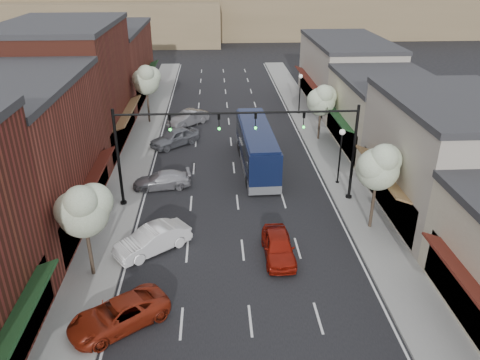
{
  "coord_description": "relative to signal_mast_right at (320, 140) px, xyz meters",
  "views": [
    {
      "loc": [
        -1.47,
        -21.24,
        15.84
      ],
      "look_at": [
        0.13,
        7.06,
        2.2
      ],
      "focal_mm": 35.0,
      "sensor_mm": 36.0,
      "label": 1
    }
  ],
  "objects": [
    {
      "name": "ground",
      "position": [
        -5.62,
        -8.0,
        -4.62
      ],
      "size": [
        160.0,
        160.0,
        0.0
      ],
      "primitive_type": "plane",
      "color": "black",
      "rests_on": "ground"
    },
    {
      "name": "sidewalk_left",
      "position": [
        -14.02,
        10.5,
        -4.55
      ],
      "size": [
        2.8,
        73.0,
        0.15
      ],
      "primitive_type": "cube",
      "color": "gray",
      "rests_on": "ground"
    },
    {
      "name": "sidewalk_right",
      "position": [
        2.78,
        10.5,
        -4.55
      ],
      "size": [
        2.8,
        73.0,
        0.15
      ],
      "primitive_type": "cube",
      "color": "gray",
      "rests_on": "ground"
    },
    {
      "name": "curb_left",
      "position": [
        -12.62,
        10.5,
        -4.55
      ],
      "size": [
        0.25,
        73.0,
        0.17
      ],
      "primitive_type": "cube",
      "color": "gray",
      "rests_on": "ground"
    },
    {
      "name": "curb_right",
      "position": [
        1.38,
        10.5,
        -4.55
      ],
      "size": [
        0.25,
        73.0,
        0.17
      ],
      "primitive_type": "cube",
      "color": "gray",
      "rests_on": "ground"
    },
    {
      "name": "bldg_left_midnear",
      "position": [
        -19.85,
        -2.0,
        0.03
      ],
      "size": [
        10.14,
        14.1,
        9.4
      ],
      "color": "brown",
      "rests_on": "ground"
    },
    {
      "name": "bldg_left_midfar",
      "position": [
        -19.86,
        12.0,
        0.78
      ],
      "size": [
        10.14,
        14.1,
        10.9
      ],
      "color": "maroon",
      "rests_on": "ground"
    },
    {
      "name": "bldg_left_far",
      "position": [
        -19.84,
        28.0,
        -0.46
      ],
      "size": [
        10.14,
        18.1,
        8.4
      ],
      "color": "brown",
      "rests_on": "ground"
    },
    {
      "name": "bldg_right_midnear",
      "position": [
        8.1,
        -2.0,
        -0.72
      ],
      "size": [
        9.14,
        12.1,
        7.9
      ],
      "color": "#A1978A",
      "rests_on": "ground"
    },
    {
      "name": "bldg_right_midfar",
      "position": [
        8.08,
        10.0,
        -1.46
      ],
      "size": [
        9.14,
        12.1,
        6.4
      ],
      "color": "beige",
      "rests_on": "ground"
    },
    {
      "name": "bldg_right_far",
      "position": [
        8.09,
        24.0,
        -0.96
      ],
      "size": [
        9.14,
        16.1,
        7.4
      ],
      "color": "#A1978A",
      "rests_on": "ground"
    },
    {
      "name": "hill_far",
      "position": [
        -5.62,
        82.0,
        1.38
      ],
      "size": [
        120.0,
        30.0,
        12.0
      ],
      "primitive_type": "cube",
      "color": "#7A6647",
      "rests_on": "ground"
    },
    {
      "name": "hill_near",
      "position": [
        -30.62,
        70.0,
        -0.62
      ],
      "size": [
        50.0,
        20.0,
        8.0
      ],
      "primitive_type": "cube",
      "color": "#7A6647",
      "rests_on": "ground"
    },
    {
      "name": "signal_mast_right",
      "position": [
        0.0,
        0.0,
        0.0
      ],
      "size": [
        8.22,
        0.46,
        7.0
      ],
      "color": "black",
      "rests_on": "ground"
    },
    {
      "name": "signal_mast_left",
      "position": [
        -11.24,
        0.0,
        0.0
      ],
      "size": [
        8.22,
        0.46,
        7.0
      ],
      "color": "black",
      "rests_on": "ground"
    },
    {
      "name": "tree_right_near",
      "position": [
        2.73,
        -4.05,
        -0.17
      ],
      "size": [
        2.85,
        2.65,
        5.95
      ],
      "color": "#47382B",
      "rests_on": "ground"
    },
    {
      "name": "tree_right_far",
      "position": [
        2.73,
        11.95,
        -0.63
      ],
      "size": [
        2.85,
        2.65,
        5.43
      ],
      "color": "#47382B",
      "rests_on": "ground"
    },
    {
      "name": "tree_left_near",
      "position": [
        -13.87,
        -8.05,
        -0.4
      ],
      "size": [
        2.85,
        2.65,
        5.69
      ],
      "color": "#47382B",
      "rests_on": "ground"
    },
    {
      "name": "tree_left_far",
      "position": [
        -13.87,
        17.95,
        -0.02
      ],
      "size": [
        2.85,
        2.65,
        6.13
      ],
      "color": "#47382B",
      "rests_on": "ground"
    },
    {
      "name": "lamp_post_near",
      "position": [
        2.18,
        2.5,
        -1.62
      ],
      "size": [
        0.44,
        0.44,
        4.44
      ],
      "color": "black",
      "rests_on": "ground"
    },
    {
      "name": "lamp_post_far",
      "position": [
        2.18,
        20.0,
        -1.62
      ],
      "size": [
        0.44,
        0.44,
        4.44
      ],
      "color": "black",
      "rests_on": "ground"
    },
    {
      "name": "coach_bus",
      "position": [
        -3.74,
        6.19,
        -2.85
      ],
      "size": [
        2.78,
        11.16,
        3.39
      ],
      "rotation": [
        0.0,
        0.0,
        0.03
      ],
      "color": "#0D1636",
      "rests_on": "ground"
    },
    {
      "name": "red_hatchback",
      "position": [
        -3.61,
        -6.8,
        -3.9
      ],
      "size": [
        1.74,
        4.24,
        1.44
      ],
      "primitive_type": "imported",
      "rotation": [
        0.0,
        0.0,
        0.01
      ],
      "color": "maroon",
      "rests_on": "ground"
    },
    {
      "name": "parked_car_a",
      "position": [
        -11.82,
        -11.95,
        -3.96
      ],
      "size": [
        5.15,
        4.51,
        1.32
      ],
      "primitive_type": "imported",
      "rotation": [
        0.0,
        0.0,
        -0.96
      ],
      "color": "maroon",
      "rests_on": "ground"
    },
    {
      "name": "parked_car_b",
      "position": [
        -10.92,
        -5.76,
        -3.86
      ],
      "size": [
        4.65,
        4.06,
        1.52
      ],
      "primitive_type": "imported",
      "rotation": [
        0.0,
        0.0,
        -0.92
      ],
      "color": "white",
      "rests_on": "ground"
    },
    {
      "name": "parked_car_c",
      "position": [
        -11.16,
        2.65,
        -4.0
      ],
      "size": [
        4.52,
        2.34,
        1.25
      ],
      "primitive_type": "imported",
      "rotation": [
        0.0,
        0.0,
        -1.43
      ],
      "color": "#A7A6AC",
      "rests_on": "ground"
    },
    {
      "name": "parked_car_d",
      "position": [
        -10.8,
        11.31,
        -3.81
      ],
      "size": [
        4.85,
        4.51,
        1.61
      ],
      "primitive_type": "imported",
      "rotation": [
        0.0,
        0.0,
        -0.87
      ],
      "color": "slate",
      "rests_on": "ground"
    },
    {
      "name": "parked_car_e",
      "position": [
        -9.82,
        17.02,
        -3.87
      ],
      "size": [
        4.37,
        4.33,
        1.5
      ],
      "primitive_type": "imported",
      "rotation": [
        0.0,
        0.0,
        -0.8
      ],
      "color": "gray",
      "rests_on": "ground"
    }
  ]
}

